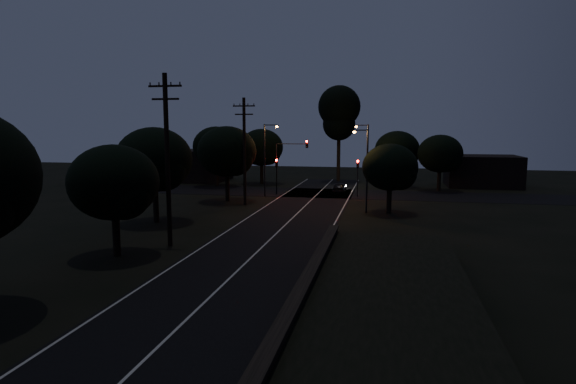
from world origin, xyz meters
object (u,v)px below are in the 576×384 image
at_px(signal_mast, 291,157).
at_px(car, 339,188).
at_px(streetlight_b, 366,153).
at_px(streetlight_c, 365,164).
at_px(tall_pine, 339,112).
at_px(utility_pole_mid, 167,158).
at_px(signal_right, 358,171).
at_px(utility_pole_far, 244,150).
at_px(streetlight_a, 266,155).
at_px(signal_left, 277,170).

height_order(signal_mast, car, signal_mast).
bearing_deg(streetlight_b, streetlight_c, -87.86).
distance_m(tall_pine, streetlight_c, 26.02).
xyz_separation_m(utility_pole_mid, signal_right, (10.60, 24.99, -2.90)).
bearing_deg(utility_pole_mid, utility_pole_far, 90.00).
relative_size(utility_pole_mid, streetlight_c, 1.47).
bearing_deg(utility_pole_far, signal_mast, 68.89).
bearing_deg(streetlight_a, streetlight_c, -35.69).
bearing_deg(streetlight_a, signal_mast, 39.77).
distance_m(streetlight_b, streetlight_c, 14.01).
height_order(tall_pine, signal_left, tall_pine).
bearing_deg(streetlight_b, utility_pole_mid, -111.30).
distance_m(signal_right, streetlight_b, 4.45).
distance_m(tall_pine, streetlight_b, 12.86).
distance_m(signal_left, streetlight_b, 10.84).
distance_m(signal_right, car, 4.17).
relative_size(signal_right, streetlight_a, 0.51).
xyz_separation_m(utility_pole_mid, car, (8.33, 27.69, -5.13)).
xyz_separation_m(tall_pine, signal_right, (3.60, -15.01, -6.89)).
relative_size(utility_pole_far, streetlight_b, 1.31).
xyz_separation_m(streetlight_b, streetlight_c, (0.52, -14.00, -0.29)).
distance_m(utility_pole_far, signal_right, 13.53).
xyz_separation_m(tall_pine, car, (1.33, -12.31, -9.12)).
bearing_deg(streetlight_c, signal_mast, 131.19).
distance_m(streetlight_b, car, 5.18).
relative_size(signal_mast, streetlight_c, 0.83).
bearing_deg(utility_pole_far, streetlight_a, 83.41).
bearing_deg(tall_pine, streetlight_b, -68.62).
bearing_deg(streetlight_c, tall_pine, 100.93).
relative_size(streetlight_c, car, 2.10).
bearing_deg(car, signal_right, 130.55).
relative_size(utility_pole_mid, tall_pine, 0.82).
height_order(tall_pine, signal_right, tall_pine).
bearing_deg(tall_pine, signal_left, -110.46).
height_order(utility_pole_mid, signal_left, utility_pole_mid).
relative_size(streetlight_a, streetlight_b, 1.00).
bearing_deg(tall_pine, streetlight_c, -79.07).
distance_m(utility_pole_far, signal_left, 8.53).
bearing_deg(utility_pole_far, tall_pine, 73.07).
bearing_deg(signal_left, signal_right, 0.00).
height_order(signal_mast, streetlight_a, streetlight_a).
height_order(signal_mast, streetlight_c, streetlight_c).
relative_size(streetlight_a, car, 2.24).
distance_m(signal_left, streetlight_a, 2.77).
height_order(utility_pole_far, streetlight_b, utility_pole_far).
bearing_deg(utility_pole_far, utility_pole_mid, -90.00).
bearing_deg(streetlight_c, utility_pole_far, 170.40).
relative_size(utility_pole_far, signal_right, 2.56).
bearing_deg(utility_pole_far, streetlight_b, 46.70).
distance_m(streetlight_c, car, 13.69).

